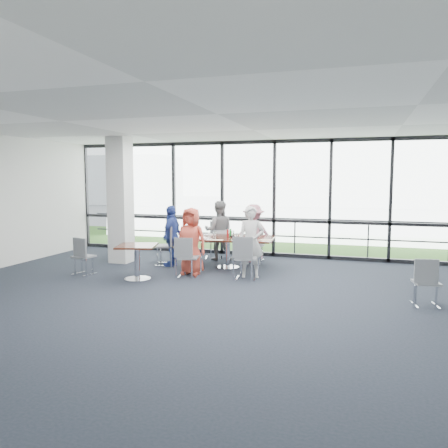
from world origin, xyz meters
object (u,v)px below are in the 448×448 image
(diner_near_right, at_px, (251,242))
(chair_main_nl, at_px, (188,257))
(diner_near_left, at_px, (191,241))
(chair_spare_r, at_px, (426,283))
(diner_end, at_px, (172,236))
(chair_spare_la, at_px, (84,256))
(main_table, at_px, (228,242))
(chair_main_fr, at_px, (255,245))
(structural_column, at_px, (120,200))
(chair_spare_lb, at_px, (123,244))
(side_table_left, at_px, (137,251))
(chair_main_nr, at_px, (246,258))
(diner_far_right, at_px, (254,233))
(diner_far_left, at_px, (219,231))
(chair_main_end, at_px, (166,246))
(chair_main_fl, at_px, (214,241))

(diner_near_right, xyz_separation_m, chair_main_nl, (-1.32, -0.39, -0.35))
(diner_near_left, relative_size, chair_spare_r, 1.85)
(diner_near_left, height_order, diner_end, diner_near_left)
(diner_end, height_order, chair_spare_la, diner_end)
(main_table, distance_m, chair_main_fr, 1.17)
(structural_column, distance_m, chair_main_nl, 2.79)
(chair_spare_la, xyz_separation_m, chair_spare_r, (7.00, -0.36, -0.01))
(chair_spare_r, bearing_deg, chair_spare_lb, 152.34)
(chair_spare_r, bearing_deg, diner_near_left, 156.47)
(side_table_left, xyz_separation_m, chair_main_nr, (2.21, 0.74, -0.16))
(chair_main_nr, bearing_deg, diner_far_right, 90.94)
(diner_far_left, bearing_deg, diner_near_left, 72.34)
(structural_column, height_order, diner_near_right, structural_column)
(diner_near_left, bearing_deg, diner_far_left, 92.86)
(main_table, distance_m, chair_main_nl, 1.32)
(diner_far_right, distance_m, chair_main_end, 2.27)
(chair_spare_la, distance_m, chair_spare_r, 7.01)
(structural_column, xyz_separation_m, chair_main_fr, (3.27, 1.17, -1.19))
(diner_far_right, relative_size, chair_main_end, 1.55)
(chair_main_fl, height_order, chair_main_fr, chair_main_fl)
(chair_spare_la, xyz_separation_m, chair_spare_lb, (-0.15, 1.94, 0.00))
(chair_main_nl, distance_m, chair_spare_la, 2.38)
(diner_near_right, height_order, chair_main_nr, diner_near_right)
(diner_end, height_order, chair_main_end, diner_end)
(chair_main_fl, xyz_separation_m, chair_main_fr, (1.15, -0.02, -0.07))
(diner_near_right, height_order, chair_spare_la, diner_near_right)
(diner_near_left, bearing_deg, side_table_left, -131.55)
(diner_far_right, height_order, chair_spare_lb, diner_far_right)
(side_table_left, height_order, chair_main_fr, chair_main_fr)
(diner_far_right, bearing_deg, chair_spare_r, 124.69)
(chair_main_fr, xyz_separation_m, chair_spare_r, (3.70, -3.12, -0.01))
(diner_end, xyz_separation_m, chair_spare_la, (-1.48, -1.53, -0.33))
(diner_near_right, xyz_separation_m, chair_spare_lb, (-3.79, 1.04, -0.36))
(chair_spare_r, bearing_deg, main_table, 143.75)
(diner_end, distance_m, chair_main_fr, 2.22)
(diner_end, xyz_separation_m, chair_main_nr, (2.12, -0.86, -0.29))
(diner_near_right, bearing_deg, diner_end, 148.84)
(diner_end, relative_size, chair_main_fr, 1.81)
(structural_column, relative_size, chair_spare_la, 3.83)
(chair_main_nl, distance_m, chair_main_nr, 1.28)
(structural_column, height_order, chair_main_end, structural_column)
(diner_near_left, bearing_deg, diner_far_right, 66.21)
(structural_column, distance_m, chair_main_fl, 2.67)
(structural_column, relative_size, diner_far_right, 2.14)
(diner_end, height_order, chair_spare_lb, diner_end)
(side_table_left, distance_m, chair_spare_la, 1.40)
(chair_main_nl, relative_size, chair_main_nr, 0.94)
(structural_column, height_order, chair_main_nl, structural_column)
(chair_main_nr, xyz_separation_m, chair_main_fr, (-0.30, 2.09, -0.04))
(diner_far_left, height_order, chair_spare_lb, diner_far_left)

